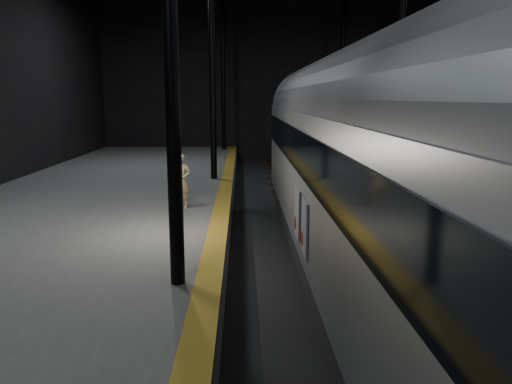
{
  "coord_description": "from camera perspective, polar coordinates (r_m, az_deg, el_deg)",
  "views": [
    {
      "loc": [
        -2.62,
        -12.65,
        4.31
      ],
      "look_at": [
        -2.28,
        -0.42,
        2.0
      ],
      "focal_mm": 35.0,
      "sensor_mm": 36.0,
      "label": 1
    }
  ],
  "objects": [
    {
      "name": "woman",
      "position": [
        15.24,
        -8.6,
        1.26
      ],
      "size": [
        0.67,
        0.49,
        1.68
      ],
      "primitive_type": "imported",
      "rotation": [
        0.0,
        0.0,
        -0.15
      ],
      "color": "tan",
      "rests_on": "platform_left"
    },
    {
      "name": "track",
      "position": [
        13.59,
        9.69,
        -7.65
      ],
      "size": [
        2.4,
        43.0,
        0.24
      ],
      "color": "#3F3328",
      "rests_on": "ground"
    },
    {
      "name": "tactile_strip",
      "position": [
        13.09,
        -4.31,
        -3.97
      ],
      "size": [
        0.5,
        43.8,
        0.01
      ],
      "primitive_type": "cube",
      "color": "olive",
      "rests_on": "platform_left"
    },
    {
      "name": "ground",
      "position": [
        13.61,
        9.68,
        -7.92
      ],
      "size": [
        44.0,
        44.0,
        0.0
      ],
      "primitive_type": "plane",
      "color": "black",
      "rests_on": "ground"
    },
    {
      "name": "train",
      "position": [
        10.38,
        13.06,
        2.92
      ],
      "size": [
        2.97,
        19.82,
        5.3
      ],
      "color": "#9C9FA3",
      "rests_on": "ground"
    },
    {
      "name": "platform_left",
      "position": [
        14.08,
        -21.93,
        -5.8
      ],
      "size": [
        9.0,
        43.8,
        1.0
      ],
      "primitive_type": "cube",
      "color": "#50504E",
      "rests_on": "ground"
    }
  ]
}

